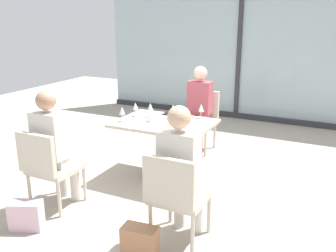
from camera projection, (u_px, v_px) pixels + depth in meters
The scene contains 21 objects.
ground_plane at pixel (165, 177), 4.68m from camera, with size 12.00×12.00×0.00m, color #A89E8E.
window_wall_backdrop at pixel (239, 56), 7.08m from camera, with size 5.59×0.10×2.70m.
dining_table_main at pixel (164, 138), 4.53m from camera, with size 1.15×0.84×0.73m.
chair_near_window at pixel (200, 117), 5.58m from camera, with size 0.46×0.51×0.87m.
chair_front_right at pixel (176, 193), 3.19m from camera, with size 0.46×0.50×0.87m.
chair_front_left at pixel (48, 165), 3.80m from camera, with size 0.46×0.50×0.87m.
person_near_window at pixel (198, 105), 5.43m from camera, with size 0.34×0.39×1.26m.
person_front_right at pixel (182, 167), 3.23m from camera, with size 0.34×0.39×1.26m.
person_front_left at pixel (54, 143), 3.83m from camera, with size 0.34×0.39×1.26m.
wine_glass_0 at pixel (135, 106), 4.67m from camera, with size 0.07×0.07×0.18m.
wine_glass_1 at pixel (172, 121), 4.04m from camera, with size 0.07×0.07×0.18m.
wine_glass_2 at pixel (201, 108), 4.59m from camera, with size 0.07×0.07×0.18m.
wine_glass_3 at pixel (173, 109), 4.56m from camera, with size 0.07×0.07×0.18m.
wine_glass_4 at pixel (186, 118), 4.14m from camera, with size 0.07×0.07×0.18m.
wine_glass_5 at pixel (122, 111), 4.45m from camera, with size 0.07×0.07×0.18m.
wine_glass_6 at pixel (150, 107), 4.64m from camera, with size 0.07×0.07×0.18m.
coffee_cup at pixel (150, 118), 4.47m from camera, with size 0.08×0.08×0.09m, color white.
cell_phone_on_table at pixel (166, 114), 4.82m from camera, with size 0.07×0.14×0.01m, color black.
handbag_0 at pixel (181, 149), 5.28m from camera, with size 0.30×0.16×0.28m, color #A3704C.
handbag_1 at pixel (140, 242), 3.11m from camera, with size 0.30×0.16×0.28m, color #A3704C.
handbag_2 at pixel (26, 215), 3.52m from camera, with size 0.30×0.16×0.28m, color beige.
Camera 1 is at (1.93, -3.84, 1.97)m, focal length 39.70 mm.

